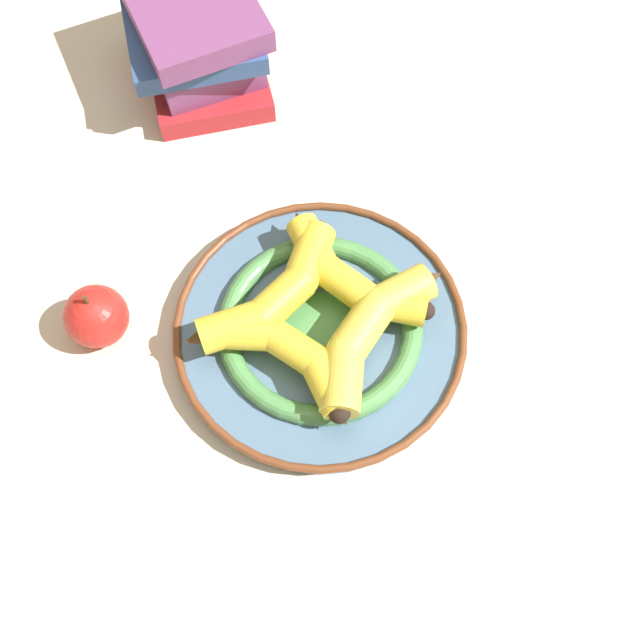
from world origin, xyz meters
The scene contains 8 objects.
ground_plane centered at (0.00, 0.00, 0.00)m, with size 2.80×2.80×0.00m, color beige.
decorative_bowl centered at (0.02, 0.02, 0.02)m, with size 0.30×0.30×0.03m.
banana_a centered at (0.06, 0.06, 0.05)m, with size 0.13×0.14×0.03m.
banana_b centered at (0.07, -0.01, 0.05)m, with size 0.17×0.13×0.04m.
banana_c centered at (-0.01, -0.01, 0.05)m, with size 0.13×0.16×0.03m.
banana_d centered at (-0.02, 0.05, 0.05)m, with size 0.15×0.15×0.04m.
book_stack centered at (0.10, -0.35, 0.06)m, with size 0.17×0.20×0.12m.
apple centered at (0.25, -0.03, 0.03)m, with size 0.07×0.07×0.08m.
Camera 1 is at (0.08, 0.33, 0.72)m, focal length 42.00 mm.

